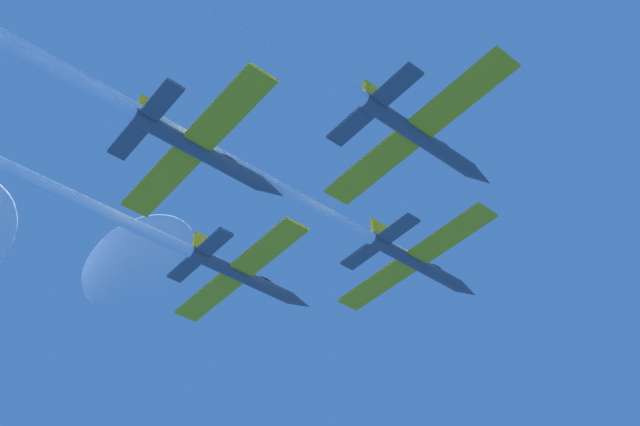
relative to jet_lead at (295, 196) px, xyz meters
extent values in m
cylinder|color=#4C5660|center=(0.00, 13.39, -0.03)|extent=(1.16, 10.57, 1.16)
cone|color=#4C5660|center=(0.00, 19.84, -0.03)|extent=(1.14, 2.33, 1.14)
ellipsoid|color=black|center=(0.00, 15.72, 0.47)|extent=(0.81, 2.11, 0.58)
cube|color=yellow|center=(-4.60, 12.86, -0.03)|extent=(8.03, 2.33, 0.25)
cube|color=yellow|center=(4.60, 12.86, -0.03)|extent=(8.03, 2.33, 0.25)
cube|color=yellow|center=(0.00, 9.16, 1.40)|extent=(0.30, 1.90, 1.69)
cube|color=#4C5660|center=(-2.39, 8.95, -0.03)|extent=(3.61, 1.40, 0.25)
cube|color=#4C5660|center=(2.39, 8.95, -0.03)|extent=(3.61, 1.40, 0.25)
cylinder|color=white|center=(0.00, -10.39, -0.03)|extent=(1.05, 36.99, 1.05)
cylinder|color=#4C5660|center=(-10.61, 2.41, -0.44)|extent=(1.16, 10.57, 1.16)
cone|color=#4C5660|center=(-10.61, 8.85, -0.44)|extent=(1.14, 2.33, 1.14)
ellipsoid|color=black|center=(-10.61, 4.73, 0.05)|extent=(0.81, 2.11, 0.58)
cube|color=yellow|center=(-15.21, 1.88, -0.44)|extent=(8.03, 2.33, 0.25)
cube|color=yellow|center=(-6.01, 1.88, -0.44)|extent=(8.03, 2.33, 0.25)
cube|color=yellow|center=(-10.61, -1.82, 0.98)|extent=(0.30, 1.90, 1.69)
cube|color=#4C5660|center=(-13.00, -2.03, -0.44)|extent=(3.61, 1.40, 0.25)
cube|color=#4C5660|center=(-8.22, -2.03, -0.44)|extent=(3.61, 1.40, 0.25)
cylinder|color=#4C5660|center=(10.97, 2.72, -0.51)|extent=(1.16, 10.57, 1.16)
cone|color=#4C5660|center=(10.97, 9.17, -0.51)|extent=(1.14, 2.33, 1.14)
ellipsoid|color=black|center=(10.97, 5.04, -0.01)|extent=(0.81, 2.11, 0.58)
cube|color=yellow|center=(6.37, 2.19, -0.51)|extent=(8.03, 2.33, 0.25)
cube|color=yellow|center=(15.56, 2.19, -0.51)|extent=(8.03, 2.33, 0.25)
cube|color=yellow|center=(10.97, -1.51, 0.92)|extent=(0.30, 1.90, 1.69)
cube|color=#4C5660|center=(8.58, -1.72, -0.51)|extent=(3.61, 1.40, 0.25)
cube|color=#4C5660|center=(13.35, -1.72, -0.51)|extent=(3.61, 1.40, 0.25)
cylinder|color=#4C5660|center=(0.28, -8.86, -0.96)|extent=(1.16, 10.57, 1.16)
cone|color=#4C5660|center=(0.28, -2.41, -0.96)|extent=(1.14, 2.33, 1.14)
ellipsoid|color=black|center=(0.28, -6.54, -0.47)|extent=(0.81, 2.11, 0.58)
cube|color=yellow|center=(-4.31, -9.39, -0.96)|extent=(8.03, 2.33, 0.25)
cube|color=yellow|center=(4.88, -9.39, -0.96)|extent=(8.03, 2.33, 0.25)
cube|color=yellow|center=(0.28, -13.09, 0.46)|extent=(0.30, 1.90, 1.69)
cube|color=#4C5660|center=(-2.10, -13.30, -0.96)|extent=(3.61, 1.40, 0.25)
cube|color=#4C5660|center=(2.67, -13.30, -0.96)|extent=(3.61, 1.40, 0.25)
ellipsoid|color=white|center=(-47.68, 7.81, 25.50)|extent=(23.57, 12.96, 8.25)
camera|label=1|loc=(34.41, -25.57, -39.87)|focal=41.98mm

